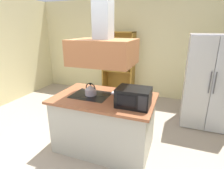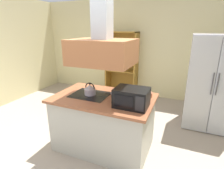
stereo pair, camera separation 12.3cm
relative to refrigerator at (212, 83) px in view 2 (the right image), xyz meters
The scene contains 10 objects.
ground_plane 2.69m from the refrigerator, 136.37° to the right, with size 7.80×7.80×0.00m, color #A09180.
wall_back 2.26m from the refrigerator, 145.59° to the left, with size 6.00×0.12×2.70m, color beige.
kitchen_island 2.24m from the refrigerator, 138.55° to the right, with size 1.57×1.00×0.90m.
range_hood 2.34m from the refrigerator, 138.54° to the right, with size 0.90×0.70×1.28m.
refrigerator is the anchor object (origin of this frame).
dish_cabinet 2.46m from the refrigerator, 155.14° to the left, with size 0.90×0.40×1.83m.
kettle 2.38m from the refrigerator, 142.32° to the right, with size 0.18×0.18×0.20m.
cutting_board 1.84m from the refrigerator, 140.15° to the right, with size 0.34×0.24×0.02m, color white.
microwave 1.98m from the refrigerator, 125.05° to the right, with size 0.46×0.35×0.26m.
fruit_bowl 1.58m from the refrigerator, 131.78° to the right, with size 0.24×0.24×0.14m.
Camera 2 is at (1.34, -2.08, 1.95)m, focal length 28.85 mm.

